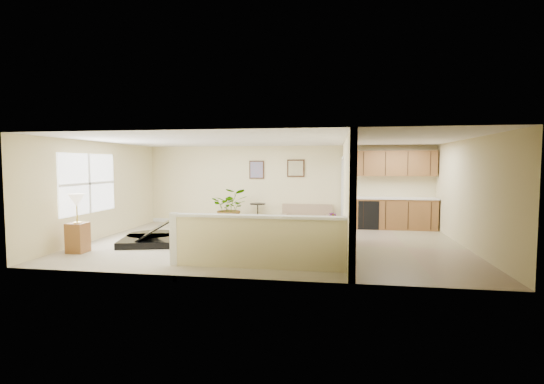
% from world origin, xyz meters
% --- Properties ---
extents(floor, '(9.00, 9.00, 0.00)m').
position_xyz_m(floor, '(0.00, 0.00, 0.00)').
color(floor, tan).
rests_on(floor, ground).
extents(back_wall, '(9.00, 0.04, 2.50)m').
position_xyz_m(back_wall, '(0.00, 3.00, 1.25)').
color(back_wall, beige).
rests_on(back_wall, floor).
extents(front_wall, '(9.00, 0.04, 2.50)m').
position_xyz_m(front_wall, '(0.00, -3.00, 1.25)').
color(front_wall, beige).
rests_on(front_wall, floor).
extents(left_wall, '(0.04, 6.00, 2.50)m').
position_xyz_m(left_wall, '(-4.50, 0.00, 1.25)').
color(left_wall, beige).
rests_on(left_wall, floor).
extents(right_wall, '(0.04, 6.00, 2.50)m').
position_xyz_m(right_wall, '(4.50, 0.00, 1.25)').
color(right_wall, beige).
rests_on(right_wall, floor).
extents(ceiling, '(9.00, 6.00, 0.04)m').
position_xyz_m(ceiling, '(0.00, 0.00, 2.50)').
color(ceiling, white).
rests_on(ceiling, back_wall).
extents(kitchen_vinyl, '(2.70, 6.00, 0.01)m').
position_xyz_m(kitchen_vinyl, '(3.15, 0.00, 0.00)').
color(kitchen_vinyl, gray).
rests_on(kitchen_vinyl, floor).
extents(interior_partition, '(0.18, 5.99, 2.50)m').
position_xyz_m(interior_partition, '(1.80, 0.25, 1.22)').
color(interior_partition, beige).
rests_on(interior_partition, floor).
extents(pony_half_wall, '(3.42, 0.22, 1.00)m').
position_xyz_m(pony_half_wall, '(0.08, -2.30, 0.52)').
color(pony_half_wall, beige).
rests_on(pony_half_wall, floor).
extents(left_window, '(0.05, 2.15, 1.45)m').
position_xyz_m(left_window, '(-4.49, -0.50, 1.45)').
color(left_window, white).
rests_on(left_window, left_wall).
extents(wall_art_left, '(0.48, 0.04, 0.58)m').
position_xyz_m(wall_art_left, '(-0.95, 2.97, 1.75)').
color(wall_art_left, '#3D2616').
rests_on(wall_art_left, back_wall).
extents(wall_mirror, '(0.55, 0.04, 0.55)m').
position_xyz_m(wall_mirror, '(0.30, 2.97, 1.80)').
color(wall_mirror, '#3D2616').
rests_on(wall_mirror, back_wall).
extents(kitchen_cabinets, '(2.36, 0.65, 2.33)m').
position_xyz_m(kitchen_cabinets, '(3.19, 2.73, 0.87)').
color(kitchen_cabinets, '#975A31').
rests_on(kitchen_cabinets, floor).
extents(piano, '(1.99, 2.00, 1.41)m').
position_xyz_m(piano, '(-2.82, -0.37, 0.59)').
color(piano, black).
rests_on(piano, floor).
extents(piano_bench, '(0.44, 0.81, 0.53)m').
position_xyz_m(piano_bench, '(-1.13, -0.38, 0.26)').
color(piano_bench, black).
rests_on(piano_bench, floor).
extents(loveseat, '(1.59, 0.92, 0.90)m').
position_xyz_m(loveseat, '(0.66, 2.70, 0.34)').
color(loveseat, '#9F7F65').
rests_on(loveseat, floor).
extents(accent_table, '(0.49, 0.49, 0.71)m').
position_xyz_m(accent_table, '(-0.86, 2.65, 0.45)').
color(accent_table, black).
rests_on(accent_table, floor).
extents(palm_plant, '(1.25, 1.14, 1.20)m').
position_xyz_m(palm_plant, '(-1.62, 2.22, 0.59)').
color(palm_plant, black).
rests_on(palm_plant, floor).
extents(small_plant, '(0.31, 0.31, 0.47)m').
position_xyz_m(small_plant, '(1.45, 2.52, 0.20)').
color(small_plant, black).
rests_on(small_plant, floor).
extents(lamp_stand, '(0.38, 0.38, 1.28)m').
position_xyz_m(lamp_stand, '(-4.01, -1.62, 0.54)').
color(lamp_stand, '#975A31').
rests_on(lamp_stand, floor).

